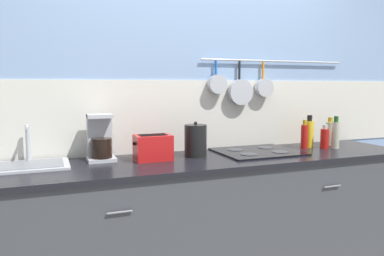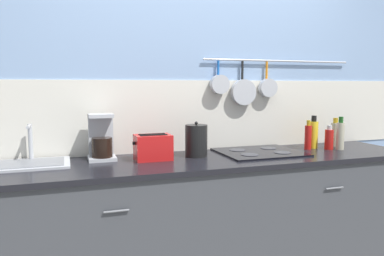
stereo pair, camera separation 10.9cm
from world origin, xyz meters
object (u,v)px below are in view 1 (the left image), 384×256
(coffee_maker, at_px, (100,141))
(bottle_vinegar, at_px, (309,133))
(bottle_hot_sauce, at_px, (330,133))
(bottle_sesame_oil, at_px, (335,134))
(toaster, at_px, (153,148))
(bottle_dish_soap, at_px, (325,138))
(kettle, at_px, (196,141))
(bottle_cooking_wine, at_px, (304,136))

(coffee_maker, distance_m, bottle_vinegar, 1.64)
(bottle_vinegar, height_order, bottle_hot_sauce, bottle_vinegar)
(coffee_maker, relative_size, bottle_sesame_oil, 1.20)
(coffee_maker, height_order, toaster, coffee_maker)
(coffee_maker, relative_size, bottle_dish_soap, 1.63)
(kettle, height_order, bottle_cooking_wine, kettle)
(toaster, relative_size, bottle_vinegar, 0.99)
(kettle, distance_m, bottle_hot_sauce, 1.23)
(toaster, distance_m, bottle_cooking_wine, 1.24)
(kettle, bearing_deg, bottle_cooking_wine, -0.17)
(bottle_sesame_oil, distance_m, bottle_hot_sauce, 0.17)
(bottle_vinegar, bearing_deg, bottle_dish_soap, -47.41)
(coffee_maker, height_order, bottle_cooking_wine, coffee_maker)
(coffee_maker, distance_m, kettle, 0.65)
(coffee_maker, bearing_deg, bottle_vinegar, -2.50)
(bottle_cooking_wine, relative_size, bottle_vinegar, 0.88)
(coffee_maker, height_order, bottle_vinegar, coffee_maker)
(coffee_maker, bearing_deg, bottle_sesame_oil, -6.16)
(kettle, xyz_separation_m, bottle_sesame_oil, (1.16, -0.09, 0.00))
(coffee_maker, bearing_deg, bottle_cooking_wine, -3.85)
(bottle_cooking_wine, xyz_separation_m, bottle_dish_soap, (0.15, -0.05, -0.02))
(coffee_maker, distance_m, bottle_sesame_oil, 1.81)
(kettle, height_order, bottle_dish_soap, kettle)
(coffee_maker, bearing_deg, bottle_hot_sauce, -1.27)
(bottle_cooking_wine, bearing_deg, coffee_maker, 176.15)
(bottle_dish_soap, bearing_deg, kettle, 176.97)
(coffee_maker, height_order, kettle, coffee_maker)
(bottle_dish_soap, relative_size, bottle_sesame_oil, 0.74)
(bottle_dish_soap, bearing_deg, bottle_vinegar, 132.59)
(bottle_cooking_wine, bearing_deg, bottle_dish_soap, -19.35)
(coffee_maker, bearing_deg, kettle, -9.09)
(bottle_vinegar, bearing_deg, toaster, -177.72)
(kettle, xyz_separation_m, bottle_cooking_wine, (0.92, -0.00, -0.01))
(bottle_dish_soap, relative_size, bottle_hot_sauce, 0.81)
(bottle_cooking_wine, height_order, bottle_dish_soap, bottle_cooking_wine)
(coffee_maker, xyz_separation_m, kettle, (0.64, -0.10, -0.01))
(toaster, xyz_separation_m, bottle_vinegar, (1.31, 0.05, 0.03))
(coffee_maker, relative_size, bottle_vinegar, 1.19)
(toaster, bearing_deg, bottle_cooking_wine, 0.86)
(toaster, bearing_deg, bottle_dish_soap, -1.47)
(toaster, distance_m, bottle_hot_sauce, 1.55)
(bottle_cooking_wine, distance_m, bottle_sesame_oil, 0.25)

